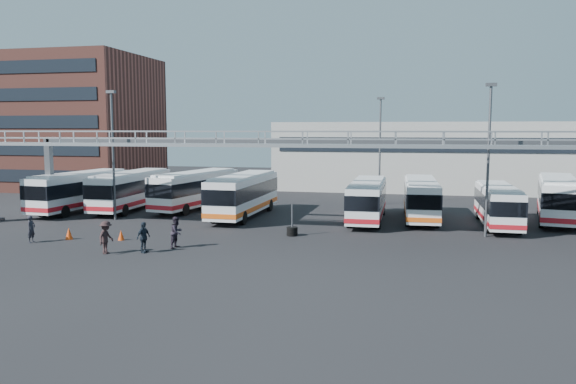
% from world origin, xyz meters
% --- Properties ---
extents(ground, '(140.00, 140.00, 0.00)m').
position_xyz_m(ground, '(0.00, 0.00, 0.00)').
color(ground, black).
rests_on(ground, ground).
extents(gantry, '(51.40, 5.15, 7.10)m').
position_xyz_m(gantry, '(0.00, 5.87, 5.51)').
color(gantry, '#95989D').
rests_on(gantry, ground).
extents(apartment_building, '(18.00, 15.00, 16.00)m').
position_xyz_m(apartment_building, '(-34.00, 30.00, 8.00)').
color(apartment_building, brown).
rests_on(apartment_building, ground).
extents(warehouse, '(42.00, 14.00, 8.00)m').
position_xyz_m(warehouse, '(12.00, 38.00, 4.00)').
color(warehouse, '#9E9E99').
rests_on(warehouse, ground).
extents(light_pole_left, '(0.70, 0.35, 10.21)m').
position_xyz_m(light_pole_left, '(-16.00, 8.00, 5.73)').
color(light_pole_left, '#4C4F54').
rests_on(light_pole_left, ground).
extents(light_pole_mid, '(0.70, 0.35, 10.21)m').
position_xyz_m(light_pole_mid, '(12.00, 7.00, 5.73)').
color(light_pole_mid, '#4C4F54').
rests_on(light_pole_mid, ground).
extents(light_pole_back, '(0.70, 0.35, 10.21)m').
position_xyz_m(light_pole_back, '(4.00, 22.00, 5.73)').
color(light_pole_back, '#4C4F54').
rests_on(light_pole_back, ground).
extents(bus_0, '(3.54, 11.49, 3.44)m').
position_xyz_m(bus_0, '(-21.43, 11.67, 1.90)').
color(bus_0, silver).
rests_on(bus_0, ground).
extents(bus_1, '(2.76, 11.32, 3.43)m').
position_xyz_m(bus_1, '(-17.39, 13.34, 1.90)').
color(bus_1, silver).
rests_on(bus_1, ground).
extents(bus_2, '(4.59, 11.57, 3.43)m').
position_xyz_m(bus_2, '(-11.91, 14.95, 1.90)').
color(bus_2, silver).
rests_on(bus_2, ground).
extents(bus_3, '(2.92, 11.62, 3.51)m').
position_xyz_m(bus_3, '(-6.44, 11.75, 1.94)').
color(bus_3, silver).
rests_on(bus_3, ground).
extents(bus_5, '(2.54, 10.62, 3.22)m').
position_xyz_m(bus_5, '(3.70, 11.76, 1.78)').
color(bus_5, silver).
rests_on(bus_5, ground).
extents(bus_6, '(2.82, 10.79, 3.26)m').
position_xyz_m(bus_6, '(7.80, 13.36, 1.80)').
color(bus_6, silver).
rests_on(bus_6, ground).
extents(bus_7, '(2.34, 10.07, 3.06)m').
position_xyz_m(bus_7, '(13.35, 11.53, 1.69)').
color(bus_7, silver).
rests_on(bus_7, ground).
extents(bus_8, '(4.65, 11.72, 3.47)m').
position_xyz_m(bus_8, '(18.23, 14.90, 1.92)').
color(bus_8, silver).
rests_on(bus_8, ground).
extents(pedestrian_a, '(0.44, 0.65, 1.76)m').
position_xyz_m(pedestrian_a, '(-16.52, -1.40, 0.88)').
color(pedestrian_a, '#21212A').
rests_on(pedestrian_a, ground).
extents(pedestrian_b, '(0.88, 1.05, 1.93)m').
position_xyz_m(pedestrian_b, '(-6.82, -0.83, 0.96)').
color(pedestrian_b, '#231D29').
rests_on(pedestrian_b, ground).
extents(pedestrian_c, '(0.77, 1.28, 1.93)m').
position_xyz_m(pedestrian_c, '(-10.15, -3.26, 0.97)').
color(pedestrian_c, black).
rests_on(pedestrian_c, ground).
extents(pedestrian_d, '(0.70, 1.15, 1.82)m').
position_xyz_m(pedestrian_d, '(-8.15, -2.54, 0.91)').
color(pedestrian_d, '#19222D').
rests_on(pedestrian_d, ground).
extents(cone_left, '(0.60, 0.60, 0.78)m').
position_xyz_m(cone_left, '(-14.82, 0.06, 0.39)').
color(cone_left, '#DE410C').
rests_on(cone_left, ground).
extents(cone_right, '(0.46, 0.46, 0.66)m').
position_xyz_m(cone_right, '(-11.34, 0.56, 0.33)').
color(cone_right, '#DE410C').
rests_on(cone_right, ground).
extents(tire_stack, '(0.75, 0.75, 2.15)m').
position_xyz_m(tire_stack, '(-0.77, 4.50, 0.36)').
color(tire_stack, black).
rests_on(tire_stack, ground).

